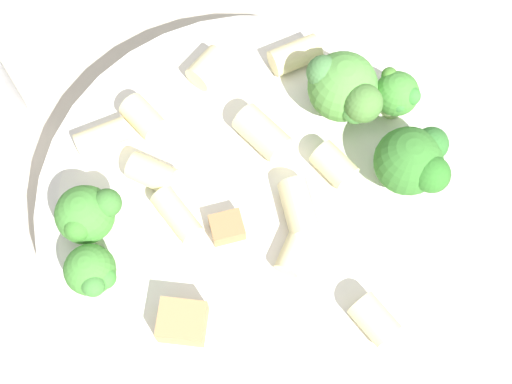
{
  "coord_description": "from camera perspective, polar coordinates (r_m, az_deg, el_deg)",
  "views": [
    {
      "loc": [
        0.11,
        0.09,
        0.39
      ],
      "look_at": [
        0.0,
        0.0,
        0.04
      ],
      "focal_mm": 50.0,
      "sensor_mm": 36.0,
      "label": 1
    }
  ],
  "objects": [
    {
      "name": "rigatoni_0",
      "position": [
        0.36,
        9.44,
        -10.01
      ],
      "size": [
        0.02,
        0.03,
        0.02
      ],
      "primitive_type": "cylinder",
      "rotation": [
        1.57,
        0.0,
        2.94
      ],
      "color": "beige",
      "rests_on": "pasta_bowl"
    },
    {
      "name": "rigatoni_3",
      "position": [
        0.38,
        6.27,
        2.17
      ],
      "size": [
        0.02,
        0.02,
        0.02
      ],
      "primitive_type": "cylinder",
      "rotation": [
        1.57,
        0.0,
        2.99
      ],
      "color": "beige",
      "rests_on": "pasta_bowl"
    },
    {
      "name": "broccoli_floret_1",
      "position": [
        0.39,
        11.2,
        7.66
      ],
      "size": [
        0.02,
        0.03,
        0.03
      ],
      "color": "#9EC175",
      "rests_on": "pasta_bowl"
    },
    {
      "name": "rigatoni_10",
      "position": [
        0.4,
        -9.01,
        5.91
      ],
      "size": [
        0.02,
        0.02,
        0.02
      ],
      "primitive_type": "cylinder",
      "rotation": [
        1.57,
        0.0,
        3.01
      ],
      "color": "beige",
      "rests_on": "pasta_bowl"
    },
    {
      "name": "rigatoni_7",
      "position": [
        0.4,
        -12.21,
        4.35
      ],
      "size": [
        0.03,
        0.02,
        0.01
      ],
      "primitive_type": "cylinder",
      "rotation": [
        1.57,
        0.0,
        1.11
      ],
      "color": "beige",
      "rests_on": "pasta_bowl"
    },
    {
      "name": "rigatoni_2",
      "position": [
        0.39,
        0.49,
        4.74
      ],
      "size": [
        0.02,
        0.03,
        0.02
      ],
      "primitive_type": "cylinder",
      "rotation": [
        1.57,
        0.0,
        3.04
      ],
      "color": "beige",
      "rests_on": "pasta_bowl"
    },
    {
      "name": "rigatoni_6",
      "position": [
        0.37,
        3.44,
        -1.3
      ],
      "size": [
        0.03,
        0.03,
        0.02
      ],
      "primitive_type": "cylinder",
      "rotation": [
        1.57,
        0.0,
        2.49
      ],
      "color": "beige",
      "rests_on": "pasta_bowl"
    },
    {
      "name": "chicken_chunk_0",
      "position": [
        0.37,
        -1.89,
        -3.2
      ],
      "size": [
        0.02,
        0.02,
        0.01
      ],
      "primitive_type": "cube",
      "rotation": [
        0.0,
        0.0,
        2.53
      ],
      "color": "#A87A4C",
      "rests_on": "pasta_bowl"
    },
    {
      "name": "pasta_bowl",
      "position": [
        0.39,
        -0.0,
        -1.31
      ],
      "size": [
        0.24,
        0.24,
        0.03
      ],
      "color": "silver",
      "rests_on": "ground_plane"
    },
    {
      "name": "ground_plane",
      "position": [
        0.41,
        -0.0,
        -2.29
      ],
      "size": [
        2.0,
        2.0,
        0.0
      ],
      "primitive_type": "plane",
      "color": "#BCB29E"
    },
    {
      "name": "chicken_chunk_1",
      "position": [
        0.36,
        -5.91,
        -10.31
      ],
      "size": [
        0.03,
        0.03,
        0.02
      ],
      "primitive_type": "cube",
      "rotation": [
        0.0,
        0.0,
        2.15
      ],
      "color": "tan",
      "rests_on": "pasta_bowl"
    },
    {
      "name": "rigatoni_4",
      "position": [
        0.38,
        -8.32,
        1.49
      ],
      "size": [
        0.02,
        0.03,
        0.02
      ],
      "primitive_type": "cylinder",
      "rotation": [
        1.57,
        0.0,
        0.26
      ],
      "color": "beige",
      "rests_on": "pasta_bowl"
    },
    {
      "name": "broccoli_floret_0",
      "position": [
        0.38,
        7.18,
        8.09
      ],
      "size": [
        0.04,
        0.05,
        0.04
      ],
      "color": "#93B766",
      "rests_on": "pasta_bowl"
    },
    {
      "name": "rigatoni_9",
      "position": [
        0.37,
        -6.35,
        -1.83
      ],
      "size": [
        0.02,
        0.03,
        0.01
      ],
      "primitive_type": "cylinder",
      "rotation": [
        1.57,
        0.0,
        2.92
      ],
      "color": "beige",
      "rests_on": "pasta_bowl"
    },
    {
      "name": "rigatoni_1",
      "position": [
        0.41,
        -3.84,
        9.86
      ],
      "size": [
        0.02,
        0.02,
        0.02
      ],
      "primitive_type": "cylinder",
      "rotation": [
        1.57,
        0.0,
        1.6
      ],
      "color": "beige",
      "rests_on": "pasta_bowl"
    },
    {
      "name": "broccoli_floret_3",
      "position": [
        0.36,
        -13.02,
        -6.23
      ],
      "size": [
        0.03,
        0.03,
        0.03
      ],
      "color": "#9EC175",
      "rests_on": "pasta_bowl"
    },
    {
      "name": "rigatoni_8",
      "position": [
        0.41,
        3.14,
        10.88
      ],
      "size": [
        0.03,
        0.03,
        0.02
      ],
      "primitive_type": "cylinder",
      "rotation": [
        1.57,
        0.0,
        1.14
      ],
      "color": "beige",
      "rests_on": "pasta_bowl"
    },
    {
      "name": "broccoli_floret_2",
      "position": [
        0.37,
        -13.39,
        -1.79
      ],
      "size": [
        0.03,
        0.03,
        0.03
      ],
      "color": "#93B766",
      "rests_on": "pasta_bowl"
    },
    {
      "name": "broccoli_floret_4",
      "position": [
        0.37,
        12.61,
        2.33
      ],
      "size": [
        0.04,
        0.04,
        0.04
      ],
      "color": "#84AD60",
      "rests_on": "pasta_bowl"
    },
    {
      "name": "rigatoni_5",
      "position": [
        0.36,
        3.09,
        -4.78
      ],
      "size": [
        0.03,
        0.02,
        0.01
      ],
      "primitive_type": "cylinder",
      "rotation": [
        1.57,
        0.0,
        1.86
      ],
      "color": "beige",
      "rests_on": "pasta_bowl"
    }
  ]
}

